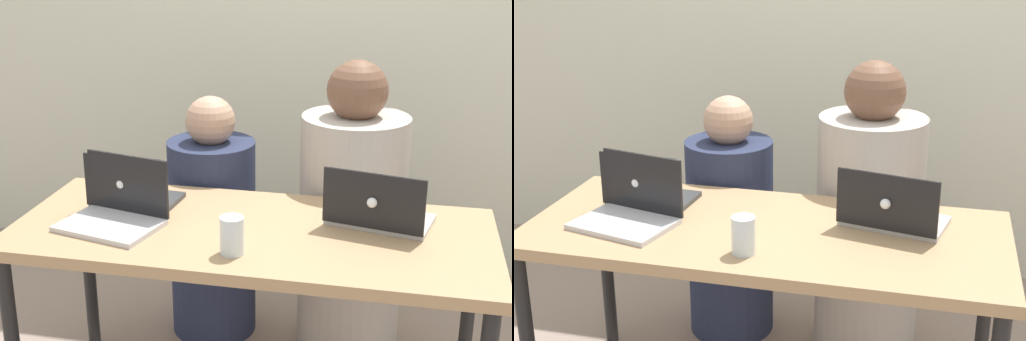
% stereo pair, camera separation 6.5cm
% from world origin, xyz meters
% --- Properties ---
extents(back_wall, '(4.50, 0.10, 2.56)m').
position_xyz_m(back_wall, '(0.00, 1.38, 1.28)').
color(back_wall, beige).
rests_on(back_wall, ground).
extents(desk, '(1.60, 0.69, 0.73)m').
position_xyz_m(desk, '(0.00, 0.00, 0.66)').
color(desk, tan).
rests_on(desk, ground).
extents(person_on_left, '(0.38, 0.38, 1.04)m').
position_xyz_m(person_on_left, '(-0.29, 0.54, 0.46)').
color(person_on_left, '#282F4C').
rests_on(person_on_left, ground).
extents(person_on_right, '(0.43, 0.43, 1.21)m').
position_xyz_m(person_on_right, '(0.29, 0.54, 0.54)').
color(person_on_right, '#BAB0A6').
rests_on(person_on_right, ground).
extents(laptop_back_right, '(0.38, 0.28, 0.21)m').
position_xyz_m(laptop_back_right, '(0.41, 0.11, 0.77)').
color(laptop_back_right, silver).
rests_on(laptop_back_right, desk).
extents(laptop_front_left, '(0.36, 0.30, 0.22)m').
position_xyz_m(laptop_front_left, '(-0.45, -0.06, 0.78)').
color(laptop_front_left, silver).
rests_on(laptop_front_left, desk).
extents(laptop_back_left, '(0.31, 0.25, 0.21)m').
position_xyz_m(laptop_back_left, '(-0.46, 0.10, 0.78)').
color(laptop_back_left, '#383A3C').
rests_on(laptop_back_left, desk).
extents(water_glass_center, '(0.07, 0.07, 0.12)m').
position_xyz_m(water_glass_center, '(-0.02, -0.20, 0.78)').
color(water_glass_center, silver).
rests_on(water_glass_center, desk).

